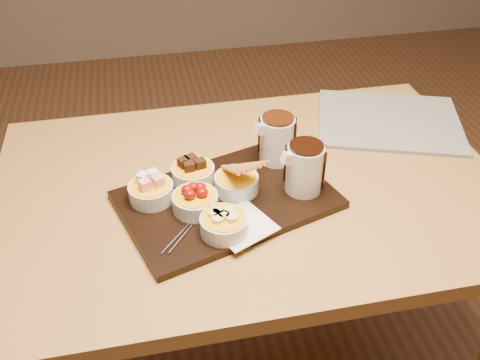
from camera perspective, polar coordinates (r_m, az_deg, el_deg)
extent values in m
cube|color=#A5793D|center=(1.28, 1.07, -1.00)|extent=(1.20, 0.80, 0.04)
cylinder|color=#A5793D|center=(1.79, -18.80, -5.99)|extent=(0.06, 0.06, 0.71)
cylinder|color=#A5793D|center=(1.92, 14.55, -1.62)|extent=(0.06, 0.06, 0.71)
cube|color=black|center=(1.21, -1.40, -2.11)|extent=(0.53, 0.42, 0.02)
cube|color=white|center=(1.13, 0.11, -4.82)|extent=(0.16, 0.16, 0.00)
cylinder|color=beige|center=(1.20, -9.45, -1.28)|extent=(0.10, 0.10, 0.04)
cylinder|color=beige|center=(1.24, -5.01, 0.63)|extent=(0.10, 0.10, 0.04)
cylinder|color=beige|center=(1.16, -4.79, -2.39)|extent=(0.10, 0.10, 0.04)
cylinder|color=beige|center=(1.21, -0.38, -0.38)|extent=(0.10, 0.10, 0.04)
cylinder|color=beige|center=(1.10, -1.72, -4.82)|extent=(0.10, 0.10, 0.04)
cylinder|color=silver|center=(1.20, 6.90, 1.21)|extent=(0.10, 0.10, 0.11)
cylinder|color=silver|center=(1.29, 3.97, 4.30)|extent=(0.10, 0.10, 0.11)
cube|color=beige|center=(1.55, 15.62, 6.07)|extent=(0.47, 0.42, 0.01)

